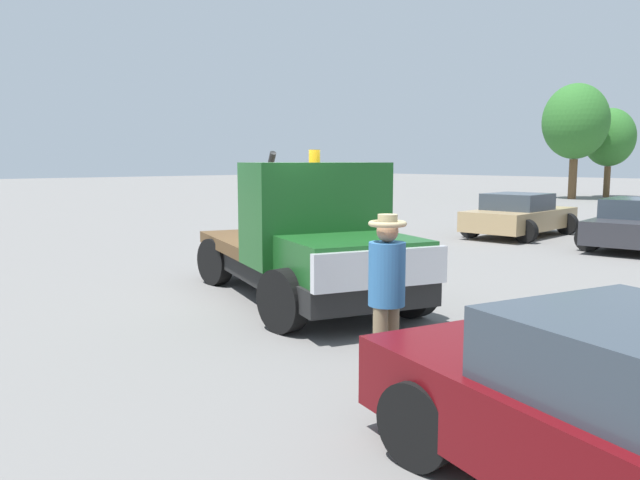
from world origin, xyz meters
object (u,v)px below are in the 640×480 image
at_px(tree_center, 576,122).
at_px(parked_car_tan, 519,216).
at_px(tow_truck, 309,245).
at_px(tree_left, 609,138).
at_px(person_near_truck, 387,285).

bearing_deg(tree_center, parked_car_tan, -67.14).
height_order(tow_truck, tree_center, tree_center).
relative_size(parked_car_tan, tree_left, 0.78).
distance_m(person_near_truck, tree_left, 38.37).
height_order(parked_car_tan, tree_center, tree_center).
distance_m(person_near_truck, parked_car_tan, 14.02).
bearing_deg(tree_center, tow_truck, -70.21).
bearing_deg(tree_left, parked_car_tan, -71.48).
distance_m(tow_truck, person_near_truck, 3.87).
xyz_separation_m(tow_truck, tree_left, (-10.41, 33.87, 2.83)).
relative_size(person_near_truck, parked_car_tan, 0.40).
relative_size(parked_car_tan, tree_center, 0.63).
height_order(tow_truck, person_near_truck, tow_truck).
distance_m(person_near_truck, tree_center, 35.38).
bearing_deg(person_near_truck, tree_left, 102.91).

